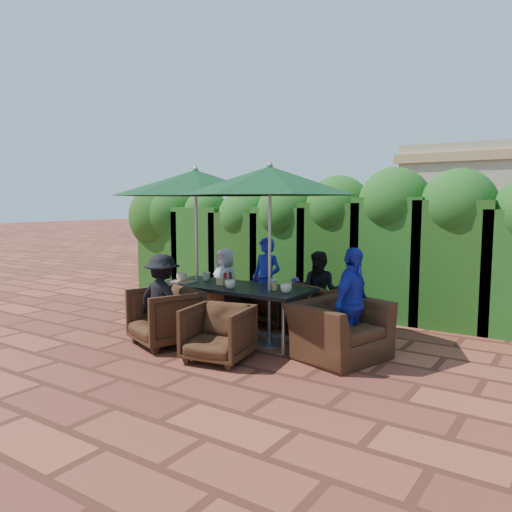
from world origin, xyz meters
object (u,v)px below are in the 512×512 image
Objects in this scene: chair_far_right at (323,305)px; umbrella_right at (270,181)px; chair_far_left at (229,296)px; chair_near_left at (165,314)px; dining_table at (234,291)px; umbrella_left at (196,183)px; chair_far_mid at (276,301)px; chair_near_right at (218,331)px; chair_end_right at (339,321)px.

umbrella_right is at bearing 91.58° from chair_far_right.
chair_near_left is at bearing 111.32° from chair_far_left.
chair_far_right is at bearing 45.66° from dining_table.
umbrella_right reaches higher than chair_far_left.
chair_far_mid is (0.75, 1.06, -1.85)m from umbrella_left.
umbrella_left is 3.25× the size of chair_near_right.
chair_far_right is 1.07× the size of chair_near_right.
chair_near_right is at bearing -64.14° from dining_table.
chair_far_right reaches higher than dining_table.
umbrella_left reaches higher than chair_far_right.
chair_far_right is at bearing 71.12° from chair_near_left.
chair_near_right reaches higher than dining_table.
chair_near_left is 2.35m from chair_end_right.
chair_near_left is (-0.62, -1.88, 0.07)m from chair_far_mid.
umbrella_right is 2.02m from chair_end_right.
umbrella_left is at bearing 105.53° from chair_end_right.
umbrella_left is 3.03× the size of chair_far_right.
umbrella_left reaches higher than chair_far_mid.
umbrella_left is at bearing 178.68° from umbrella_right.
chair_end_right reaches higher than chair_far_mid.
chair_end_right is at bearing -0.58° from umbrella_right.
chair_far_mid is 1.95m from chair_end_right.
dining_table is 3.13× the size of chair_far_mid.
umbrella_right reaches higher than chair_near_right.
chair_far_left is 1.06× the size of chair_far_mid.
chair_far_right is at bearing 51.62° from chair_end_right.
dining_table is at bearing 2.34° from umbrella_left.
umbrella_left reaches higher than chair_far_left.
chair_near_left is at bearing -81.23° from umbrella_left.
chair_near_left is (-0.55, -0.84, -0.25)m from dining_table.
chair_near_right is (-0.15, -0.94, -1.83)m from umbrella_right.
chair_far_right is at bearing -176.52° from chair_far_mid.
chair_near_left is 1.05m from chair_near_right.
chair_far_left reaches higher than chair_far_mid.
chair_near_right is (-0.46, -1.96, -0.03)m from chair_far_right.
chair_near_left is at bearing -146.48° from umbrella_right.
chair_far_left is 1.01× the size of chair_near_right.
dining_table is at bearing 94.42° from chair_far_mid.
chair_far_mid is (0.07, 1.04, -0.31)m from dining_table.
umbrella_left is 1.97m from chair_near_left.
chair_far_mid is at bearing 117.24° from umbrella_right.
chair_near_left is at bearing 125.75° from chair_end_right.
umbrella_right reaches higher than chair_near_left.
dining_table is at bearing 174.76° from umbrella_right.
chair_near_left reaches higher than dining_table.
chair_far_right is 0.95× the size of chair_near_left.
chair_near_left is (-1.49, -1.81, 0.02)m from chair_far_right.
umbrella_left is at bearing 130.11° from chair_near_right.
umbrella_right is 2.22m from chair_far_mid.
umbrella_left is 1.00× the size of umbrella_right.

